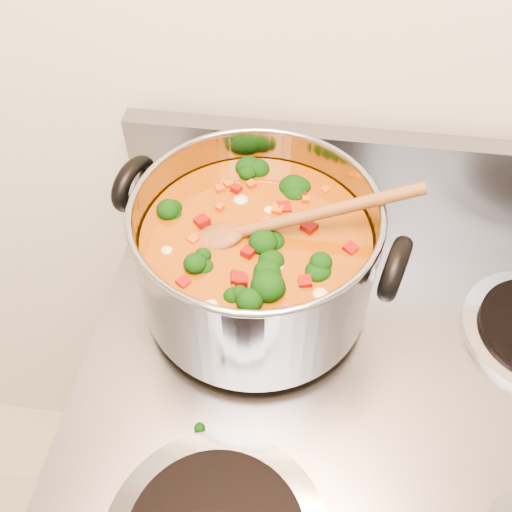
{
  "coord_description": "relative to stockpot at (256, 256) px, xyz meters",
  "views": [
    {
      "loc": [
        -0.11,
        0.88,
        1.52
      ],
      "look_at": [
        -0.17,
        1.31,
        1.01
      ],
      "focal_mm": 40.0,
      "sensor_mm": 36.0,
      "label": 1
    }
  ],
  "objects": [
    {
      "name": "stockpot",
      "position": [
        0.0,
        0.0,
        0.0
      ],
      "size": [
        0.34,
        0.28,
        0.17
      ],
      "rotation": [
        0.0,
        0.0,
        -0.28
      ],
      "color": "#97979F",
      "rests_on": "electric_range"
    },
    {
      "name": "wooden_spoon",
      "position": [
        0.01,
        0.0,
        0.05
      ],
      "size": [
        0.26,
        0.08,
        0.08
      ],
      "rotation": [
        0.0,
        0.0,
        0.22
      ],
      "color": "brown",
      "rests_on": "stockpot"
    },
    {
      "name": "cooktop_crumbs",
      "position": [
        -0.0,
        0.11,
        -0.09
      ],
      "size": [
        0.34,
        0.03,
        0.01
      ],
      "color": "black",
      "rests_on": "electric_range"
    }
  ]
}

